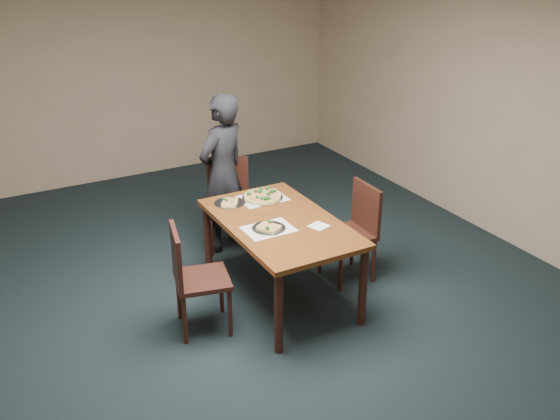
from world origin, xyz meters
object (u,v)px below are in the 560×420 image
diner (223,173)px  slice_plate_near (269,228)px  chair_left (192,274)px  pizza_pan (263,196)px  dining_table (280,230)px  chair_right (355,226)px  chair_far (228,197)px  slice_plate_far (230,203)px

diner → slice_plate_near: diner is taller
chair_left → pizza_pan: (0.93, 0.58, 0.26)m
dining_table → chair_right: size_ratio=1.65×
pizza_pan → chair_right: bearing=-35.8°
chair_far → diner: size_ratio=0.57×
chair_left → diner: bearing=-21.1°
dining_table → chair_right: (0.78, -0.01, -0.14)m
diner → slice_plate_near: (-0.13, -1.22, -0.04)m
chair_right → diner: (-0.81, 1.13, 0.29)m
chair_left → diner: diner is taller
chair_right → slice_plate_near: chair_right is taller
chair_left → pizza_pan: 1.13m
dining_table → chair_far: chair_far is taller
chair_far → slice_plate_near: size_ratio=3.25×
slice_plate_near → diner: bearing=83.8°
dining_table → slice_plate_far: 0.59m
pizza_pan → slice_plate_near: bearing=-112.9°
slice_plate_near → slice_plate_far: (-0.07, 0.63, -0.00)m
chair_far → slice_plate_near: chair_far is taller
slice_plate_far → chair_far: bearing=67.1°
chair_right → diner: bearing=-142.9°
dining_table → slice_plate_far: bearing=113.0°
chair_far → chair_left: bearing=-101.2°
dining_table → slice_plate_far: size_ratio=5.36×
dining_table → diner: (-0.02, 1.13, 0.14)m
slice_plate_far → diner: bearing=71.4°
dining_table → slice_plate_far: (-0.23, 0.53, 0.10)m
dining_table → pizza_pan: bearing=79.6°
chair_far → slice_plate_far: (-0.27, -0.64, 0.25)m
dining_table → diner: diner is taller
diner → slice_plate_near: 1.23m
slice_plate_near → chair_far: bearing=81.0°
pizza_pan → slice_plate_far: pizza_pan is taller
chair_far → slice_plate_far: bearing=-88.9°
chair_left → dining_table: bearing=-71.1°
dining_table → chair_far: (0.04, 1.17, -0.14)m
chair_left → diner: 1.49m
chair_right → dining_table: bearing=-88.8°
dining_table → slice_plate_near: (-0.16, -0.10, 0.11)m
dining_table → pizza_pan: 0.52m
dining_table → pizza_pan: size_ratio=4.00×
chair_far → diner: (-0.07, -0.04, 0.29)m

